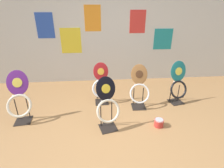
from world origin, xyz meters
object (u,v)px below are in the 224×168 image
object	(u,v)px
toilet_seat_display_teal_sax	(178,84)
paint_can	(159,122)
toilet_seat_display_purple_note	(19,101)
toilet_seat_display_crimson_swirl	(101,86)
toilet_seat_display_jazz_black	(107,106)
toilet_seat_display_woodgrain	(139,89)

from	to	relation	value
toilet_seat_display_teal_sax	paint_can	world-z (taller)	toilet_seat_display_teal_sax
paint_can	toilet_seat_display_purple_note	bearing A→B (deg)	171.25
toilet_seat_display_purple_note	toilet_seat_display_crimson_swirl	world-z (taller)	toilet_seat_display_purple_note
toilet_seat_display_teal_sax	toilet_seat_display_crimson_swirl	distance (m)	1.62
toilet_seat_display_jazz_black	toilet_seat_display_crimson_swirl	size ratio (longest dim) A/B	1.04
toilet_seat_display_teal_sax	toilet_seat_display_woodgrain	xyz separation A→B (m)	(-0.86, -0.11, -0.02)
toilet_seat_display_teal_sax	paint_can	size ratio (longest dim) A/B	5.55
toilet_seat_display_purple_note	toilet_seat_display_woodgrain	world-z (taller)	toilet_seat_display_purple_note
toilet_seat_display_teal_sax	toilet_seat_display_woodgrain	size ratio (longest dim) A/B	1.04
toilet_seat_display_purple_note	toilet_seat_display_crimson_swirl	xyz separation A→B (m)	(1.46, 0.55, -0.02)
toilet_seat_display_jazz_black	toilet_seat_display_woodgrain	bearing A→B (deg)	43.58
toilet_seat_display_jazz_black	toilet_seat_display_woodgrain	distance (m)	0.94
toilet_seat_display_purple_note	toilet_seat_display_woodgrain	distance (m)	2.24
toilet_seat_display_purple_note	paint_can	distance (m)	2.47
toilet_seat_display_teal_sax	toilet_seat_display_woodgrain	bearing A→B (deg)	-172.60
toilet_seat_display_woodgrain	paint_can	size ratio (longest dim) A/B	5.33
toilet_seat_display_purple_note	paint_can	size ratio (longest dim) A/B	5.59
toilet_seat_display_teal_sax	toilet_seat_display_woodgrain	world-z (taller)	toilet_seat_display_teal_sax
toilet_seat_display_teal_sax	toilet_seat_display_crimson_swirl	bearing A→B (deg)	175.77
toilet_seat_display_jazz_black	toilet_seat_display_woodgrain	world-z (taller)	toilet_seat_display_jazz_black
toilet_seat_display_woodgrain	toilet_seat_display_teal_sax	bearing A→B (deg)	7.40
paint_can	toilet_seat_display_teal_sax	bearing A→B (deg)	51.05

